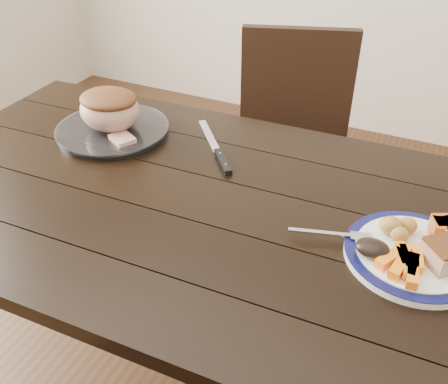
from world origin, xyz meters
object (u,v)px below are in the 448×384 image
at_px(dinner_plate, 413,256).
at_px(fork, 336,235).
at_px(carving_knife, 219,155).
at_px(roast_joint, 110,110).
at_px(dining_table, 199,226).
at_px(serving_platter, 113,131).
at_px(chair_far, 292,145).

bearing_deg(dinner_plate, fork, -174.13).
bearing_deg(fork, carving_knife, 134.29).
distance_m(roast_joint, carving_knife, 0.35).
height_order(dining_table, serving_platter, serving_platter).
bearing_deg(dining_table, serving_platter, 154.85).
xyz_separation_m(dinner_plate, carving_knife, (-0.54, 0.20, -0.00)).
relative_size(dining_table, carving_knife, 6.29).
relative_size(chair_far, carving_knife, 3.60).
bearing_deg(fork, dinner_plate, -10.52).
bearing_deg(carving_knife, dinner_plate, 29.82).
relative_size(serving_platter, roast_joint, 1.80).
height_order(chair_far, serving_platter, chair_far).
bearing_deg(dining_table, dinner_plate, -0.54).
bearing_deg(roast_joint, fork, -15.35).
bearing_deg(chair_far, dinner_plate, 105.70).
height_order(chair_far, dinner_plate, chair_far).
distance_m(chair_far, dinner_plate, 0.92).
xyz_separation_m(dining_table, dinner_plate, (0.51, -0.00, 0.10)).
height_order(serving_platter, carving_knife, serving_platter).
xyz_separation_m(serving_platter, fork, (0.73, -0.20, 0.01)).
relative_size(serving_platter, fork, 1.85).
relative_size(dining_table, roast_joint, 9.01).
distance_m(chair_far, fork, 0.86).
relative_size(chair_far, roast_joint, 5.16).
bearing_deg(carving_knife, dining_table, -29.45).
height_order(dining_table, chair_far, chair_far).
relative_size(fork, roast_joint, 0.97).
bearing_deg(fork, chair_far, 97.73).
relative_size(dining_table, serving_platter, 5.02).
relative_size(dining_table, chair_far, 1.75).
distance_m(dining_table, chair_far, 0.75).
distance_m(dining_table, dinner_plate, 0.52).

